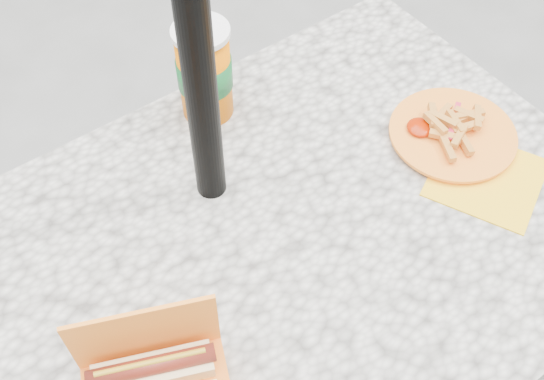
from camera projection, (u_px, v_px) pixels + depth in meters
picnic_table at (267, 285)px, 1.18m from camera, size 1.20×0.80×0.75m
umbrella_pole at (193, 24)px, 0.89m from camera, size 0.05×0.05×2.20m
fries_plate at (454, 136)px, 1.23m from camera, size 0.25×0.34×0.04m
soda_cup at (204, 72)px, 1.21m from camera, size 0.10×0.10×0.19m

